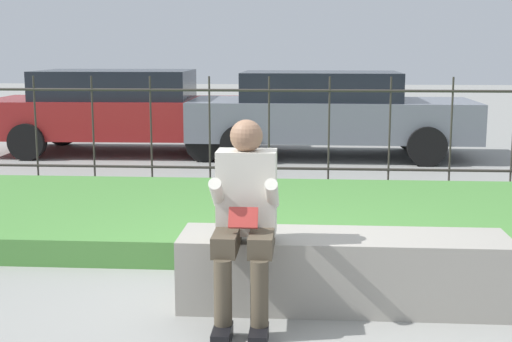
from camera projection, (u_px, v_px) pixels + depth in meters
The scene contains 7 objects.
ground_plane at pixel (291, 304), 4.90m from camera, with size 60.00×60.00×0.00m, color gray.
stone_bench at pixel (343, 274), 4.84m from camera, with size 2.21×0.55×0.50m.
person_seated_reader at pixel (245, 212), 4.49m from camera, with size 0.42×0.73×1.30m.
grass_berm at pixel (296, 216), 6.98m from camera, with size 10.75×2.86×0.22m.
iron_fence at pixel (299, 131), 8.66m from camera, with size 8.75×0.03×1.40m.
car_parked_center at pixel (329, 112), 11.47m from camera, with size 4.53×1.93×1.36m.
car_parked_left at pixel (125, 109), 11.88m from camera, with size 4.55×2.05×1.38m.
Camera 1 is at (0.09, -4.68, 1.74)m, focal length 50.00 mm.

